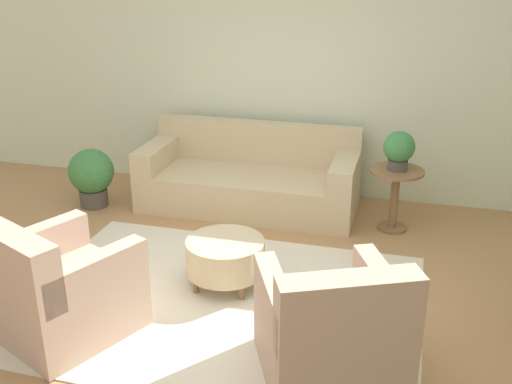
% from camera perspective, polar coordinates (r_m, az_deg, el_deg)
% --- Properties ---
extents(ground_plane, '(16.00, 16.00, 0.00)m').
position_cam_1_polar(ground_plane, '(4.84, -3.47, -10.47)').
color(ground_plane, '#AD7F51').
extents(wall_back, '(9.07, 0.12, 2.80)m').
position_cam_1_polar(wall_back, '(6.70, 3.38, 11.63)').
color(wall_back, beige).
rests_on(wall_back, ground_plane).
extents(rug, '(3.12, 2.33, 0.01)m').
position_cam_1_polar(rug, '(4.84, -3.47, -10.42)').
color(rug, beige).
rests_on(rug, ground_plane).
extents(couch, '(2.29, 0.96, 0.86)m').
position_cam_1_polar(couch, '(6.48, -0.56, 1.23)').
color(couch, '#C6B289').
rests_on(couch, ground_plane).
extents(armchair_left, '(1.13, 1.15, 0.91)m').
position_cam_1_polar(armchair_left, '(4.53, -18.33, -8.93)').
color(armchair_left, tan).
rests_on(armchair_left, rug).
extents(armchair_right, '(1.13, 1.15, 0.91)m').
position_cam_1_polar(armchair_right, '(3.91, 7.23, -13.19)').
color(armchair_right, tan).
rests_on(armchair_right, rug).
extents(ottoman_table, '(0.65, 0.65, 0.40)m').
position_cam_1_polar(ottoman_table, '(4.95, -2.94, -6.12)').
color(ottoman_table, '#C6B289').
rests_on(ottoman_table, rug).
extents(side_table, '(0.52, 0.52, 0.63)m').
position_cam_1_polar(side_table, '(6.02, 13.12, 0.28)').
color(side_table, olive).
rests_on(side_table, ground_plane).
extents(potted_plant_on_side_table, '(0.30, 0.30, 0.38)m').
position_cam_1_polar(potted_plant_on_side_table, '(5.88, 13.46, 4.01)').
color(potted_plant_on_side_table, '#4C4742').
rests_on(potted_plant_on_side_table, side_table).
extents(potted_plant_floor, '(0.49, 0.49, 0.64)m').
position_cam_1_polar(potted_plant_floor, '(6.69, -15.40, 1.60)').
color(potted_plant_floor, '#4C4742').
rests_on(potted_plant_floor, ground_plane).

